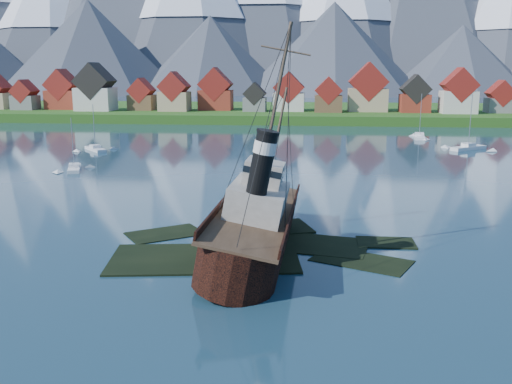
# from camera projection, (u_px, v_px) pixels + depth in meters

# --- Properties ---
(ground) EXTENTS (1400.00, 1400.00, 0.00)m
(ground) POSITION_uv_depth(u_px,v_px,m) (238.00, 254.00, 56.53)
(ground) COLOR #1A3748
(ground) RESTS_ON ground
(shoal) EXTENTS (31.71, 21.24, 1.14)m
(shoal) POSITION_uv_depth(u_px,v_px,m) (258.00, 251.00, 58.52)
(shoal) COLOR black
(shoal) RESTS_ON ground
(shore_bank) EXTENTS (600.00, 80.00, 3.20)m
(shore_bank) POSITION_uv_depth(u_px,v_px,m) (296.00, 116.00, 221.81)
(shore_bank) COLOR #204F16
(shore_bank) RESTS_ON ground
(seawall) EXTENTS (600.00, 2.50, 2.00)m
(seawall) POSITION_uv_depth(u_px,v_px,m) (292.00, 125.00, 184.86)
(seawall) COLOR #3F3D38
(seawall) RESTS_ON ground
(town) EXTENTS (250.96, 16.69, 17.30)m
(town) POSITION_uv_depth(u_px,v_px,m) (203.00, 94.00, 205.85)
(town) COLOR maroon
(town) RESTS_ON ground
(tugboat_wreck) EXTENTS (6.90, 29.71, 23.54)m
(tugboat_wreck) POSITION_uv_depth(u_px,v_px,m) (251.00, 221.00, 57.46)
(tugboat_wreck) COLOR black
(tugboat_wreck) RESTS_ON ground
(sailboat_a) EXTENTS (4.76, 8.27, 9.87)m
(sailboat_a) POSITION_uv_depth(u_px,v_px,m) (74.00, 169.00, 103.04)
(sailboat_a) COLOR silver
(sailboat_a) RESTS_ON ground
(sailboat_c) EXTENTS (7.04, 7.64, 10.73)m
(sailboat_c) POSITION_uv_depth(u_px,v_px,m) (95.00, 150.00, 127.46)
(sailboat_c) COLOR silver
(sailboat_c) RESTS_ON ground
(sailboat_d) EXTENTS (9.04, 7.48, 12.91)m
(sailboat_d) POSITION_uv_depth(u_px,v_px,m) (468.00, 148.00, 128.80)
(sailboat_d) COLOR silver
(sailboat_d) RESTS_ON ground
(sailboat_e) EXTENTS (3.91, 10.66, 12.08)m
(sailboat_e) POSITION_uv_depth(u_px,v_px,m) (419.00, 137.00, 150.27)
(sailboat_e) COLOR silver
(sailboat_e) RESTS_ON ground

